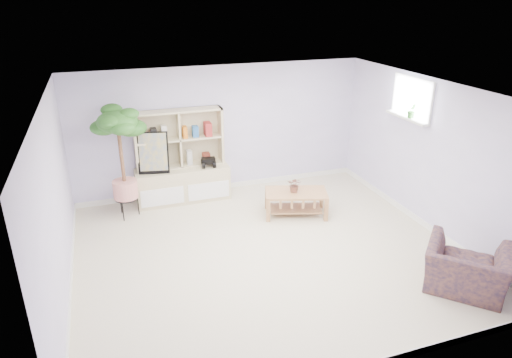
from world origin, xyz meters
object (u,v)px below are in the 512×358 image
object	(u,v)px
coffee_table	(296,203)
armchair	(467,266)
floor_tree	(122,164)
storage_unit	(181,157)

from	to	relation	value
coffee_table	armchair	size ratio (longest dim) A/B	1.06
coffee_table	floor_tree	distance (m)	3.00
storage_unit	coffee_table	world-z (taller)	storage_unit
floor_tree	armchair	distance (m)	5.37
coffee_table	armchair	world-z (taller)	armchair
storage_unit	coffee_table	distance (m)	2.22
storage_unit	floor_tree	xyz separation A→B (m)	(-1.04, -0.36, 0.13)
storage_unit	floor_tree	world-z (taller)	floor_tree
storage_unit	floor_tree	bearing A→B (deg)	-160.68
floor_tree	coffee_table	bearing A→B (deg)	-17.57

